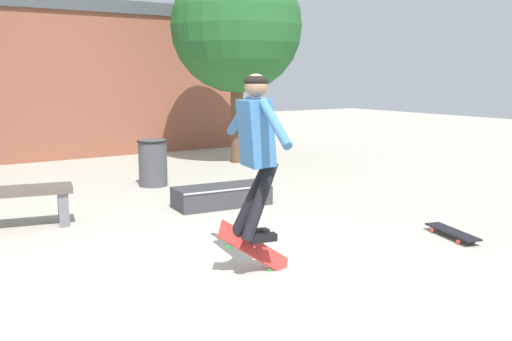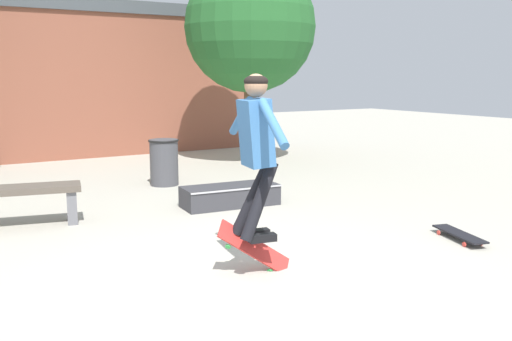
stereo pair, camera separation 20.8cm
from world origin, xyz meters
The scene contains 9 objects.
ground_plane centered at (0.00, 0.00, 0.00)m, with size 40.00×40.00×0.00m, color #B2AD9E.
building_backdrop centered at (-0.03, 8.83, 1.85)m, with size 10.87×0.52×4.78m.
tree_right centered at (3.75, 6.25, 2.85)m, with size 2.75×2.75×4.24m.
park_bench centered at (-1.46, 3.20, 0.36)m, with size 1.61×0.76×0.51m.
skate_ledge centered at (1.35, 2.80, 0.15)m, with size 1.43×0.67×0.30m.
trash_bin centered at (1.16, 4.78, 0.41)m, with size 0.52×0.52×0.79m.
skater centered at (0.17, 0.15, 1.27)m, with size 0.45×1.35×1.53m.
skateboard_flipping centered at (0.20, 0.24, 0.23)m, with size 0.77×0.30×0.60m.
skateboard_resting centered at (2.75, -0.08, 0.07)m, with size 0.42×0.83×0.08m.
Camera 1 is at (-2.70, -4.13, 1.86)m, focal length 40.00 mm.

